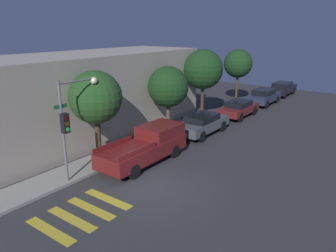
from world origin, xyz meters
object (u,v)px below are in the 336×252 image
Objects in this scene: tree_behind_truck at (238,64)px; sedan_tail_of_row at (282,88)px; sedan_far_end at (264,96)px; tree_near_corner at (96,98)px; pickup_truck at (147,145)px; sedan_near_corner at (203,124)px; tree_midblock at (168,87)px; traffic_light_pole at (72,114)px; tree_far_end at (203,70)px; sedan_middle at (239,108)px.

sedan_tail_of_row is at bearing -17.33° from tree_behind_truck.
tree_behind_truck is at bearing 162.67° from sedan_tail_of_row.
tree_near_corner reaches higher than sedan_far_end.
sedan_far_end is at bearing 0.00° from pickup_truck.
tree_midblock is at bearing 116.72° from sedan_near_corner.
tree_behind_truck is (11.07, 0.00, 0.64)m from tree_midblock.
pickup_truck is at bearing -155.97° from tree_midblock.
traffic_light_pole is 0.89× the size of tree_far_end.
tree_near_corner reaches higher than tree_midblock.
sedan_near_corner is (6.00, 0.00, -0.16)m from pickup_truck.
sedan_middle is at bearing -0.00° from pickup_truck.
pickup_truck reaches higher than sedan_tail_of_row.
tree_midblock reaches higher than sedan_near_corner.
pickup_truck is 1.00× the size of tree_far_end.
tree_far_end reaches higher than sedan_far_end.
traffic_light_pole is at bearing -174.02° from tree_midblock.
pickup_truck is 1.20× the size of sedan_tail_of_row.
sedan_tail_of_row is at bearing 0.00° from sedan_near_corner.
tree_far_end is 1.06× the size of tree_behind_truck.
tree_midblock is at bearing 162.47° from sedan_middle.
sedan_middle is at bearing -0.00° from sedan_near_corner.
sedan_middle is 0.98× the size of sedan_far_end.
traffic_light_pole reaches higher than pickup_truck.
sedan_middle is at bearing -180.00° from sedan_far_end.
traffic_light_pole is at bearing 176.60° from sedan_far_end.
traffic_light_pole reaches higher than sedan_far_end.
sedan_far_end is at bearing -3.40° from traffic_light_pole.
traffic_light_pole is 0.89× the size of pickup_truck.
tree_near_corner is (-13.38, 2.19, 2.86)m from sedan_middle.
pickup_truck is 1.22× the size of sedan_far_end.
tree_midblock is (-6.92, 2.19, 2.52)m from sedan_middle.
tree_far_end is (13.39, 0.92, 0.67)m from traffic_light_pole.
sedan_near_corner is 1.01× the size of sedan_tail_of_row.
tree_behind_truck reaches higher than pickup_truck.
tree_midblock reaches higher than sedan_middle.
sedan_middle is 5.68m from sedan_far_end.
sedan_far_end reaches higher than sedan_near_corner.
sedan_tail_of_row is 0.92× the size of tree_near_corner.
sedan_far_end is 0.87× the size of tree_behind_truck.
sedan_near_corner is 5.82m from sedan_middle.
sedan_far_end is at bearing -15.35° from tree_far_end.
sedan_tail_of_row is 24.80m from tree_near_corner.
sedan_far_end is 0.98× the size of sedan_tail_of_row.
sedan_far_end is (11.50, 0.00, 0.03)m from sedan_near_corner.
sedan_middle is 0.80× the size of tree_far_end.
pickup_truck is 3.79m from tree_near_corner.
tree_behind_truck is at bearing 7.79° from pickup_truck.
pickup_truck is 17.50m from sedan_far_end.
sedan_far_end is at bearing 180.00° from sedan_tail_of_row.
traffic_light_pole is at bearing 161.74° from pickup_truck.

